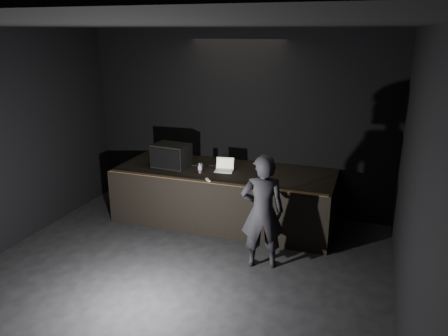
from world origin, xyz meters
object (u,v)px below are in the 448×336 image
at_px(laptop, 224,167).
at_px(person, 262,212).
at_px(stage_riser, 224,196).
at_px(beer_can, 200,168).
at_px(stage_monitor, 171,156).

bearing_deg(laptop, person, -61.09).
relative_size(stage_riser, laptop, 10.91).
relative_size(laptop, beer_can, 2.00).
distance_m(stage_riser, laptop, 0.56).
bearing_deg(beer_can, stage_monitor, 165.74).
height_order(laptop, person, person).
relative_size(stage_monitor, person, 0.39).
distance_m(stage_riser, stage_monitor, 1.24).
xyz_separation_m(stage_riser, stage_monitor, (-1.01, -0.11, 0.72)).
distance_m(stage_riser, beer_can, 0.75).
bearing_deg(stage_riser, person, -52.00).
relative_size(stage_riser, person, 2.26).
bearing_deg(person, stage_monitor, -47.02).
bearing_deg(laptop, stage_monitor, 176.48).
bearing_deg(laptop, beer_can, -153.67).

